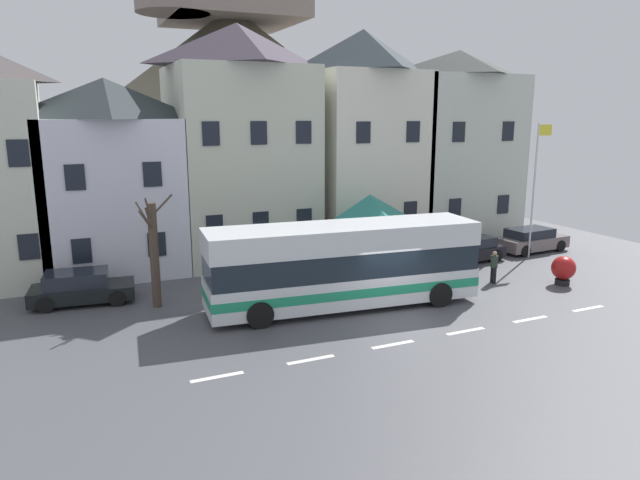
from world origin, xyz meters
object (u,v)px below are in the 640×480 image
Objects in this scene: parked_car_01 at (81,288)px; public_bench at (318,254)px; townhouse_04 at (455,147)px; pedestrian_01 at (494,266)px; flagpole at (536,181)px; bus_shelter at (370,209)px; harbour_buoy at (563,269)px; townhouse_01 at (111,178)px; townhouse_03 at (362,141)px; pedestrian_03 at (472,262)px; townhouse_02 at (240,144)px; bare_tree_00 at (154,253)px; parked_car_00 at (531,240)px; parked_car_02 at (468,249)px; pedestrian_00 at (470,255)px; transit_bus at (343,266)px; pedestrian_02 at (449,257)px; hilltop_castle at (234,103)px.

parked_car_01 reaches higher than public_bench.
townhouse_04 is 11.08m from pedestrian_01.
flagpole is at bearing -82.12° from townhouse_04.
bus_shelter reaches higher than harbour_buoy.
townhouse_03 reaches higher than townhouse_01.
pedestrian_03 is 0.22× the size of flagpole.
bare_tree_00 is at bearing -129.36° from townhouse_02.
parked_car_02 is (-4.64, -0.38, -0.02)m from parked_car_00.
pedestrian_00 reaches higher than parked_car_00.
bare_tree_00 is at bearing 161.02° from transit_bus.
townhouse_01 is 19.90m from townhouse_04.
parked_car_02 is 4.01m from pedestrian_01.
transit_bus is 6.88× the size of pedestrian_00.
townhouse_04 is 9.89m from pedestrian_02.
parked_car_00 is 6.55m from harbour_buoy.
bare_tree_00 is at bearing 176.45° from pedestrian_00.
bus_shelter is 10.47m from bare_tree_00.
bus_shelter is 9.46m from flagpole.
bare_tree_00 is (-17.27, 4.36, 1.49)m from harbour_buoy.
parked_car_00 is at bearing -69.63° from townhouse_04.
public_bench is (-1.65, 2.47, -2.61)m from bus_shelter.
bare_tree_00 is (-19.70, -0.22, -1.89)m from flagpole.
hilltop_castle is 11.53× the size of bus_shelter.
townhouse_04 is at bearing 29.67° from bus_shelter.
townhouse_04 is 2.49× the size of bare_tree_00.
bus_shelter is at bearing 6.93° from bare_tree_00.
townhouse_01 is 22.59m from parked_car_00.
parked_car_01 is 2.60× the size of pedestrian_00.
townhouse_04 is at bearing 106.49° from parked_car_00.
hilltop_castle is (11.79, 20.28, 3.87)m from townhouse_01.
transit_bus reaches higher than pedestrian_03.
bus_shelter is at bearing -56.37° from public_bench.
pedestrian_00 reaches higher than pedestrian_03.
bare_tree_00 reaches higher than pedestrian_01.
bus_shelter is (-0.44, -25.16, -5.39)m from hilltop_castle.
bus_shelter reaches higher than transit_bus.
parked_car_02 reaches higher than public_bench.
harbour_buoy reaches higher than parked_car_02.
flagpole is (4.94, 1.13, 3.26)m from pedestrian_00.
bus_shelter is at bearing 148.18° from pedestrian_02.
hilltop_castle is 29.27m from parked_car_01.
pedestrian_03 reaches higher than harbour_buoy.
public_bench is 0.21× the size of flagpole.
parked_car_02 is 16.16m from bare_tree_00.
flagpole is at bearing 19.38° from transit_bus.
transit_bus is 10.74m from parked_car_01.
flagpole is at bearing 12.93° from pedestrian_00.
bus_shelter is (11.34, -4.88, -1.52)m from townhouse_01.
parked_car_01 reaches higher than harbour_buoy.
public_bench is (-3.97, -2.78, -5.59)m from townhouse_03.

